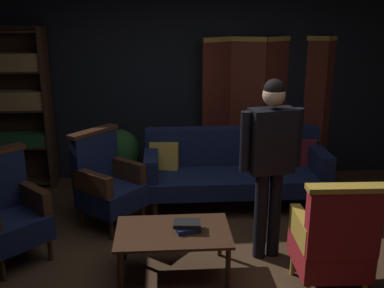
{
  "coord_description": "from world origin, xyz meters",
  "views": [
    {
      "loc": [
        -0.31,
        -3.63,
        2.34
      ],
      "look_at": [
        0.0,
        0.8,
        0.95
      ],
      "focal_mm": 43.01,
      "sensor_mm": 36.0,
      "label": 1
    }
  ],
  "objects_px": {
    "coffee_table": "(173,236)",
    "armchair_wing_right": "(107,182)",
    "standing_figure": "(271,154)",
    "book_black_cloth": "(187,224)",
    "armchair_wing_left": "(7,211)",
    "folding_screen": "(277,105)",
    "book_navy_cloth": "(187,228)",
    "armchair_gilt_accent": "(333,241)",
    "bookshelf": "(15,104)",
    "velvet_couch": "(234,167)",
    "potted_plant": "(120,156)"
  },
  "relations": [
    {
      "from": "folding_screen",
      "to": "standing_figure",
      "type": "distance_m",
      "value": 2.23
    },
    {
      "from": "folding_screen",
      "to": "armchair_gilt_accent",
      "type": "bearing_deg",
      "value": -94.34
    },
    {
      "from": "standing_figure",
      "to": "book_black_cloth",
      "type": "bearing_deg",
      "value": -162.87
    },
    {
      "from": "folding_screen",
      "to": "armchair_wing_left",
      "type": "bearing_deg",
      "value": -145.9
    },
    {
      "from": "book_black_cloth",
      "to": "armchair_gilt_accent",
      "type": "bearing_deg",
      "value": -19.31
    },
    {
      "from": "book_navy_cloth",
      "to": "armchair_wing_right",
      "type": "bearing_deg",
      "value": 128.65
    },
    {
      "from": "standing_figure",
      "to": "potted_plant",
      "type": "distance_m",
      "value": 2.32
    },
    {
      "from": "book_black_cloth",
      "to": "armchair_wing_left",
      "type": "bearing_deg",
      "value": 167.96
    },
    {
      "from": "potted_plant",
      "to": "bookshelf",
      "type": "bearing_deg",
      "value": 167.32
    },
    {
      "from": "coffee_table",
      "to": "armchair_wing_right",
      "type": "bearing_deg",
      "value": 123.82
    },
    {
      "from": "armchair_wing_right",
      "to": "armchair_wing_left",
      "type": "bearing_deg",
      "value": -142.04
    },
    {
      "from": "armchair_wing_left",
      "to": "armchair_wing_right",
      "type": "distance_m",
      "value": 1.06
    },
    {
      "from": "armchair_wing_right",
      "to": "book_navy_cloth",
      "type": "bearing_deg",
      "value": -51.35
    },
    {
      "from": "folding_screen",
      "to": "bookshelf",
      "type": "distance_m",
      "value": 3.42
    },
    {
      "from": "coffee_table",
      "to": "book_black_cloth",
      "type": "distance_m",
      "value": 0.16
    },
    {
      "from": "coffee_table",
      "to": "armchair_wing_right",
      "type": "distance_m",
      "value": 1.22
    },
    {
      "from": "folding_screen",
      "to": "armchair_wing_left",
      "type": "height_order",
      "value": "folding_screen"
    },
    {
      "from": "standing_figure",
      "to": "book_navy_cloth",
      "type": "xyz_separation_m",
      "value": [
        -0.77,
        -0.24,
        -0.58
      ]
    },
    {
      "from": "bookshelf",
      "to": "standing_figure",
      "type": "height_order",
      "value": "bookshelf"
    },
    {
      "from": "standing_figure",
      "to": "armchair_wing_right",
      "type": "bearing_deg",
      "value": 153.94
    },
    {
      "from": "armchair_wing_left",
      "to": "book_navy_cloth",
      "type": "relative_size",
      "value": 5.06
    },
    {
      "from": "book_navy_cloth",
      "to": "book_black_cloth",
      "type": "xyz_separation_m",
      "value": [
        0.0,
        -0.0,
        0.04
      ]
    },
    {
      "from": "armchair_gilt_accent",
      "to": "standing_figure",
      "type": "distance_m",
      "value": 0.92
    },
    {
      "from": "coffee_table",
      "to": "armchair_wing_left",
      "type": "distance_m",
      "value": 1.56
    },
    {
      "from": "bookshelf",
      "to": "armchair_wing_right",
      "type": "relative_size",
      "value": 1.97
    },
    {
      "from": "book_black_cloth",
      "to": "standing_figure",
      "type": "bearing_deg",
      "value": 17.13
    },
    {
      "from": "potted_plant",
      "to": "book_black_cloth",
      "type": "xyz_separation_m",
      "value": [
        0.73,
        -1.92,
        0.01
      ]
    },
    {
      "from": "velvet_couch",
      "to": "armchair_wing_left",
      "type": "height_order",
      "value": "armchair_wing_left"
    },
    {
      "from": "armchair_gilt_accent",
      "to": "armchair_wing_right",
      "type": "bearing_deg",
      "value": 144.25
    },
    {
      "from": "armchair_wing_left",
      "to": "velvet_couch",
      "type": "bearing_deg",
      "value": 26.17
    },
    {
      "from": "book_navy_cloth",
      "to": "armchair_gilt_accent",
      "type": "bearing_deg",
      "value": -19.31
    },
    {
      "from": "coffee_table",
      "to": "folding_screen",
      "type": "bearing_deg",
      "value": 58.1
    },
    {
      "from": "armchair_gilt_accent",
      "to": "armchair_wing_left",
      "type": "bearing_deg",
      "value": 164.9
    },
    {
      "from": "bookshelf",
      "to": "book_black_cloth",
      "type": "relative_size",
      "value": 8.75
    },
    {
      "from": "velvet_couch",
      "to": "book_navy_cloth",
      "type": "height_order",
      "value": "velvet_couch"
    },
    {
      "from": "coffee_table",
      "to": "potted_plant",
      "type": "bearing_deg",
      "value": 107.44
    },
    {
      "from": "folding_screen",
      "to": "coffee_table",
      "type": "xyz_separation_m",
      "value": [
        -1.49,
        -2.39,
        -0.61
      ]
    },
    {
      "from": "folding_screen",
      "to": "armchair_wing_right",
      "type": "xyz_separation_m",
      "value": [
        -2.17,
        -1.38,
        -0.5
      ]
    },
    {
      "from": "velvet_couch",
      "to": "coffee_table",
      "type": "height_order",
      "value": "velvet_couch"
    },
    {
      "from": "bookshelf",
      "to": "book_black_cloth",
      "type": "xyz_separation_m",
      "value": [
        2.05,
        -2.22,
        -0.61
      ]
    },
    {
      "from": "velvet_couch",
      "to": "book_navy_cloth",
      "type": "distance_m",
      "value": 1.61
    },
    {
      "from": "folding_screen",
      "to": "armchair_wing_right",
      "type": "bearing_deg",
      "value": -147.5
    },
    {
      "from": "velvet_couch",
      "to": "standing_figure",
      "type": "bearing_deg",
      "value": -84.62
    },
    {
      "from": "standing_figure",
      "to": "potted_plant",
      "type": "height_order",
      "value": "standing_figure"
    },
    {
      "from": "folding_screen",
      "to": "book_black_cloth",
      "type": "bearing_deg",
      "value": -119.79
    },
    {
      "from": "bookshelf",
      "to": "coffee_table",
      "type": "relative_size",
      "value": 2.05
    },
    {
      "from": "potted_plant",
      "to": "book_navy_cloth",
      "type": "distance_m",
      "value": 2.06
    },
    {
      "from": "standing_figure",
      "to": "book_navy_cloth",
      "type": "distance_m",
      "value": 0.99
    },
    {
      "from": "armchair_gilt_accent",
      "to": "potted_plant",
      "type": "distance_m",
      "value": 2.99
    },
    {
      "from": "armchair_wing_right",
      "to": "coffee_table",
      "type": "bearing_deg",
      "value": -56.18
    }
  ]
}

